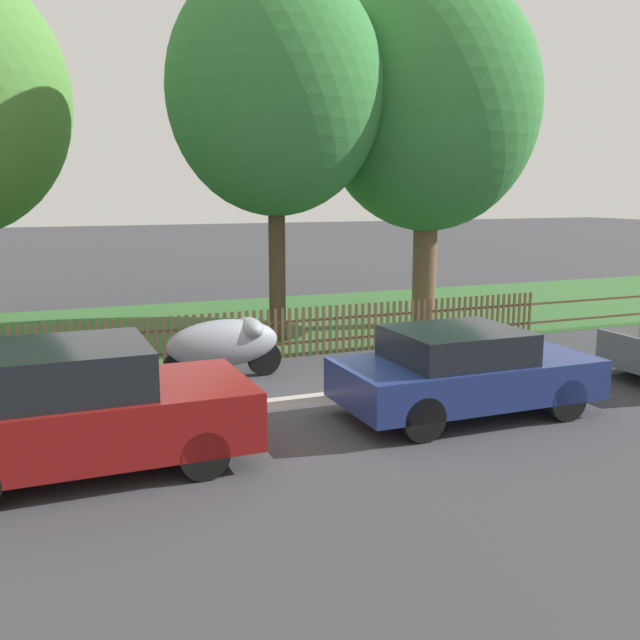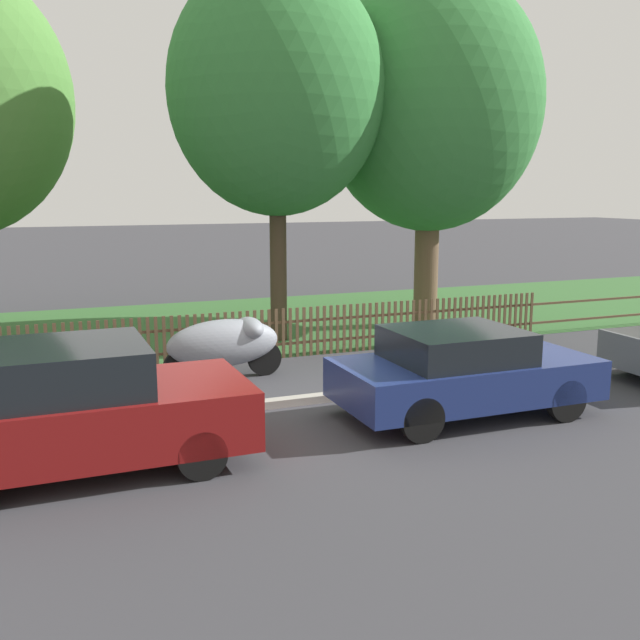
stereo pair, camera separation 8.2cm
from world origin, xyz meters
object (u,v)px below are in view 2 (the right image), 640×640
Objects in this scene: parked_car_navy_estate at (463,371)px; tree_mid_park at (430,104)px; covered_motorcycle at (226,343)px; tree_behind_motorcycle at (276,90)px; parked_car_black_saloon at (79,408)px.

tree_mid_park reaches higher than parked_car_navy_estate.
covered_motorcycle is 5.76m from tree_behind_motorcycle.
parked_car_black_saloon is 5.29m from parked_car_navy_estate.
tree_behind_motorcycle is (4.52, 6.15, 4.53)m from parked_car_black_saloon.
tree_behind_motorcycle reaches higher than parked_car_navy_estate.
covered_motorcycle is at bearing 51.18° from parked_car_black_saloon.
covered_motorcycle is (2.60, 3.29, -0.09)m from parked_car_black_saloon.
tree_behind_motorcycle reaches higher than covered_motorcycle.
parked_car_black_saloon is at bearing -178.78° from parked_car_navy_estate.
tree_mid_park is (8.39, 6.50, 4.46)m from parked_car_black_saloon.
covered_motorcycle is at bearing 130.29° from parked_car_navy_estate.
tree_behind_motorcycle is at bearing 53.28° from parked_car_black_saloon.
tree_behind_motorcycle is at bearing 97.56° from parked_car_navy_estate.
parked_car_black_saloon is 8.88m from tree_behind_motorcycle.
parked_car_navy_estate reaches higher than covered_motorcycle.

